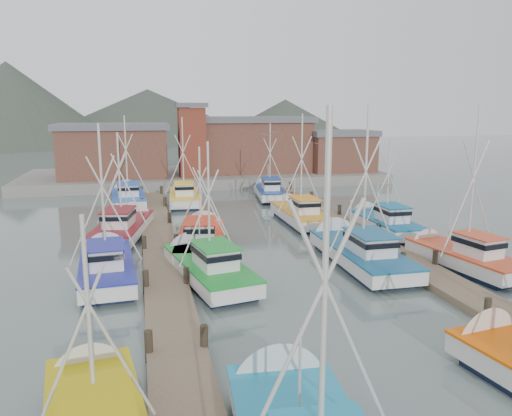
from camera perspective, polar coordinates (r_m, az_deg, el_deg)
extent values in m
plane|color=#4B5A57|center=(28.71, 3.81, -7.06)|extent=(260.00, 260.00, 0.00)
cube|color=brown|center=(31.34, -10.77, -5.28)|extent=(2.20, 46.00, 0.40)
cylinder|color=black|center=(19.08, -12.13, -15.62)|extent=(0.30, 0.30, 1.50)
cylinder|color=black|center=(25.53, -12.46, -8.59)|extent=(0.30, 0.30, 1.50)
cylinder|color=black|center=(32.21, -12.65, -4.44)|extent=(0.30, 0.30, 1.50)
cylinder|color=black|center=(39.01, -12.77, -1.73)|extent=(0.30, 0.30, 1.50)
cylinder|color=black|center=(45.87, -12.86, 0.18)|extent=(0.30, 0.30, 1.50)
cylinder|color=black|center=(52.76, -12.92, 1.59)|extent=(0.30, 0.30, 1.50)
cylinder|color=black|center=(19.18, -5.93, -15.26)|extent=(0.30, 0.30, 1.50)
cylinder|color=black|center=(25.61, -7.94, -8.37)|extent=(0.30, 0.30, 1.50)
cylinder|color=black|center=(32.28, -9.09, -4.28)|extent=(0.30, 0.30, 1.50)
cylinder|color=black|center=(39.06, -9.84, -1.59)|extent=(0.30, 0.30, 1.50)
cylinder|color=black|center=(45.91, -10.36, 0.29)|extent=(0.30, 0.30, 1.50)
cylinder|color=black|center=(52.80, -10.75, 1.69)|extent=(0.30, 0.30, 1.50)
cube|color=brown|center=(34.73, 13.01, -3.75)|extent=(2.20, 46.00, 0.40)
cylinder|color=black|center=(23.67, 24.89, -11.01)|extent=(0.30, 0.30, 1.50)
cylinder|color=black|center=(29.12, 16.43, -6.31)|extent=(0.30, 0.30, 1.50)
cylinder|color=black|center=(35.13, 10.85, -3.07)|extent=(0.30, 0.30, 1.50)
cylinder|color=black|center=(41.45, 6.95, -0.77)|extent=(0.30, 0.30, 1.50)
cylinder|color=black|center=(47.96, 4.10, 0.91)|extent=(0.30, 0.30, 1.50)
cylinder|color=black|center=(54.59, 1.93, 2.18)|extent=(0.30, 0.30, 1.50)
cylinder|color=black|center=(30.14, 19.77, -5.93)|extent=(0.30, 0.30, 1.50)
cylinder|color=black|center=(35.97, 13.77, -2.86)|extent=(0.30, 0.30, 1.50)
cylinder|color=black|center=(42.17, 9.51, -0.64)|extent=(0.30, 0.30, 1.50)
cylinder|color=black|center=(48.58, 6.35, 1.00)|extent=(0.30, 0.30, 1.50)
cylinder|color=black|center=(55.14, 3.94, 2.25)|extent=(0.30, 0.30, 1.50)
cube|color=gray|center=(64.12, -5.83, 3.61)|extent=(44.00, 16.00, 1.20)
cube|color=brown|center=(61.35, -15.94, 6.05)|extent=(12.00, 8.00, 5.50)
cube|color=#58585D|center=(61.17, -16.10, 8.94)|extent=(12.72, 8.48, 0.70)
cube|color=brown|center=(64.77, -0.58, 7.03)|extent=(14.00, 9.00, 6.20)
cube|color=#58585D|center=(64.62, -0.59, 10.09)|extent=(14.84, 9.54, 0.70)
cube|color=brown|center=(65.30, 9.52, 6.17)|extent=(8.00, 6.00, 4.50)
cube|color=#58585D|center=(65.13, 9.60, 8.45)|extent=(8.48, 6.36, 0.70)
cube|color=maroon|center=(59.49, -7.34, 7.45)|extent=(3.00, 3.00, 8.00)
cube|color=#58585D|center=(59.38, -7.44, 11.54)|extent=(3.60, 3.60, 0.50)
cone|color=#3B4338|center=(144.93, -26.01, 6.50)|extent=(110.00, 110.00, 42.00)
cone|color=#3B4338|center=(156.35, -12.09, 7.63)|extent=(140.00, 140.00, 30.00)
cone|color=#3B4338|center=(152.53, 3.33, 7.78)|extent=(90.00, 90.00, 24.00)
cone|color=silver|center=(16.80, 2.29, -18.90)|extent=(3.02, 1.30, 2.95)
cylinder|color=beige|center=(10.53, 7.81, -10.61)|extent=(0.14, 0.14, 7.96)
cylinder|color=beige|center=(10.77, 4.48, -15.48)|extent=(2.84, 0.30, 6.22)
cylinder|color=beige|center=(11.09, 10.77, -14.82)|extent=(2.84, 0.30, 6.22)
cylinder|color=beige|center=(13.38, 5.02, -18.76)|extent=(0.08, 0.08, 2.63)
cone|color=silver|center=(21.03, 23.79, -13.43)|extent=(2.93, 1.52, 2.80)
cone|color=silver|center=(18.12, -18.50, -17.13)|extent=(2.52, 1.42, 2.39)
cube|color=black|center=(13.33, -17.79, -21.53)|extent=(1.98, 2.73, 0.28)
cube|color=#B8A306|center=(13.14, -17.89, -20.21)|extent=(2.10, 2.90, 0.07)
cylinder|color=beige|center=(13.10, -18.52, -12.50)|extent=(0.13, 0.13, 5.47)
cylinder|color=beige|center=(13.37, -20.68, -15.19)|extent=(1.96, 0.36, 4.28)
cylinder|color=beige|center=(13.39, -16.02, -14.84)|extent=(1.96, 0.36, 4.28)
cylinder|color=beige|center=(15.14, -18.45, -15.58)|extent=(0.08, 0.08, 2.30)
cube|color=black|center=(26.96, -5.37, -8.20)|extent=(3.80, 7.72, 0.70)
cube|color=silver|center=(26.75, -5.40, -6.89)|extent=(4.32, 8.77, 0.80)
cube|color=#159129|center=(26.63, -5.41, -6.11)|extent=(4.42, 8.87, 0.10)
cone|color=silver|center=(30.63, -7.97, -4.90)|extent=(2.79, 1.59, 2.63)
cube|color=silver|center=(25.56, -4.70, -5.51)|extent=(2.15, 2.80, 1.10)
cube|color=black|center=(25.49, -4.70, -5.01)|extent=(2.31, 3.07, 0.28)
cube|color=#159129|center=(25.39, -4.72, -4.23)|extent=(2.45, 3.26, 0.07)
cylinder|color=beige|center=(25.72, -5.42, 0.56)|extent=(0.14, 0.14, 6.31)
cylinder|color=beige|center=(25.70, -6.52, -1.16)|extent=(2.24, 0.53, 4.94)
cylinder|color=beige|center=(26.04, -4.27, -0.95)|extent=(2.24, 0.53, 4.94)
cylinder|color=beige|center=(27.69, -6.48, -2.84)|extent=(0.08, 0.08, 2.34)
cube|color=black|center=(30.02, 11.86, -6.36)|extent=(2.74, 8.27, 0.70)
cube|color=silver|center=(29.83, 11.91, -5.17)|extent=(3.11, 9.39, 0.80)
cube|color=#125480|center=(29.73, 11.94, -4.46)|extent=(3.20, 9.49, 0.10)
cone|color=silver|center=(34.03, 8.63, -3.28)|extent=(2.94, 1.12, 2.93)
cube|color=silver|center=(28.60, 12.92, -3.94)|extent=(1.91, 2.82, 1.10)
cube|color=black|center=(28.54, 12.94, -3.50)|extent=(2.03, 3.11, 0.28)
cube|color=#125480|center=(28.46, 12.97, -2.80)|extent=(2.16, 3.29, 0.07)
cylinder|color=beige|center=(28.75, 12.42, 3.34)|extent=(0.13, 0.13, 8.16)
cylinder|color=beige|center=(28.64, 11.25, 1.42)|extent=(2.91, 0.12, 6.38)
cylinder|color=beige|center=(29.15, 13.41, 1.49)|extent=(2.91, 0.12, 6.38)
cylinder|color=beige|center=(30.93, 10.73, -1.48)|extent=(0.08, 0.08, 2.62)
cube|color=black|center=(28.09, -16.61, -7.82)|extent=(2.83, 7.34, 0.70)
cube|color=silver|center=(27.89, -16.69, -6.56)|extent=(3.21, 8.34, 0.80)
cube|color=#1D2495|center=(27.78, -16.73, -5.81)|extent=(3.30, 8.43, 0.10)
cone|color=silver|center=(31.86, -16.76, -4.64)|extent=(2.62, 1.27, 2.55)
cube|color=silver|center=(26.68, -16.78, -5.24)|extent=(1.81, 2.56, 1.10)
cube|color=black|center=(26.62, -16.80, -4.76)|extent=(1.94, 2.81, 0.28)
cube|color=#1D2495|center=(26.53, -16.85, -4.01)|extent=(2.05, 2.98, 0.07)
cylinder|color=beige|center=(26.82, -17.16, 1.53)|extent=(0.13, 0.13, 7.21)
cylinder|color=beige|center=(26.97, -18.25, -0.32)|extent=(2.58, 0.27, 5.64)
cylinder|color=beige|center=(26.97, -15.86, -0.18)|extent=(2.58, 0.27, 5.64)
cylinder|color=beige|center=(28.89, -16.90, -2.67)|extent=(0.08, 0.08, 2.45)
cube|color=black|center=(30.99, 22.66, -6.45)|extent=(3.15, 6.75, 0.70)
cube|color=silver|center=(30.81, 22.75, -5.29)|extent=(3.58, 7.67, 0.80)
cube|color=#CF421F|center=(30.71, 22.80, -4.61)|extent=(3.67, 7.75, 0.10)
cone|color=silver|center=(33.43, 18.28, -3.99)|extent=(2.48, 1.46, 2.33)
cube|color=silver|center=(29.98, 24.07, -3.96)|extent=(1.84, 2.43, 1.10)
cube|color=black|center=(29.92, 24.11, -3.53)|extent=(1.97, 2.66, 0.28)
cube|color=#CF421F|center=(29.84, 24.16, -2.86)|extent=(2.09, 2.82, 0.07)
cylinder|color=beige|center=(29.82, 23.59, 2.88)|extent=(0.12, 0.12, 8.10)
cylinder|color=beige|center=(29.61, 22.78, 1.02)|extent=(2.85, 0.54, 6.32)
cylinder|color=beige|center=(30.31, 24.10, 1.13)|extent=(2.85, 0.54, 6.32)
cylinder|color=beige|center=(31.33, 21.26, -1.89)|extent=(0.07, 0.07, 2.16)
cube|color=black|center=(32.54, -6.25, -4.81)|extent=(3.69, 7.90, 0.70)
cube|color=silver|center=(32.37, -6.27, -3.70)|extent=(4.20, 8.98, 0.80)
cube|color=red|center=(32.27, -6.29, -3.05)|extent=(4.29, 9.08, 0.10)
cone|color=silver|center=(36.59, -5.97, -2.19)|extent=(2.84, 1.53, 2.70)
cube|color=silver|center=(31.13, -6.39, -2.50)|extent=(2.15, 2.84, 1.10)
cube|color=black|center=(31.08, -6.40, -2.09)|extent=(2.30, 3.12, 0.28)
cube|color=red|center=(31.00, -6.42, -1.44)|extent=(2.44, 3.31, 0.07)
cylinder|color=beige|center=(31.53, -6.41, 1.87)|extent=(0.14, 0.14, 5.62)
cylinder|color=beige|center=(31.67, -7.38, 0.68)|extent=(2.01, 0.42, 4.40)
cylinder|color=beige|center=(31.62, -5.38, 0.70)|extent=(2.01, 0.42, 4.40)
cylinder|color=beige|center=(33.51, -6.21, -0.37)|extent=(0.08, 0.08, 2.41)
cube|color=black|center=(40.26, 5.04, -1.67)|extent=(2.39, 7.29, 0.70)
cube|color=silver|center=(40.12, 5.06, -0.77)|extent=(2.72, 8.29, 0.80)
cube|color=orange|center=(40.04, 5.07, -0.24)|extent=(2.80, 8.37, 0.10)
cone|color=silver|center=(44.02, 3.37, 0.12)|extent=(2.59, 1.11, 2.59)
cube|color=silver|center=(39.01, 5.54, 0.30)|extent=(1.68, 2.49, 1.10)
cube|color=black|center=(38.97, 5.54, 0.64)|extent=(1.79, 2.74, 0.28)
cube|color=orange|center=(38.90, 5.55, 1.16)|extent=(1.90, 2.90, 0.07)
cylinder|color=beige|center=(39.32, 5.24, 5.17)|extent=(0.12, 0.12, 7.58)
cylinder|color=beige|center=(39.25, 4.48, 3.86)|extent=(2.70, 0.09, 5.92)
cylinder|color=beige|center=(39.59, 5.94, 3.90)|extent=(2.70, 0.09, 5.92)
cylinder|color=beige|center=(41.22, 4.45, 1.83)|extent=(0.07, 0.07, 2.31)
cube|color=black|center=(36.90, -14.94, -3.20)|extent=(3.93, 8.03, 0.70)
cube|color=silver|center=(36.75, -14.99, -2.22)|extent=(4.46, 9.13, 0.80)
cube|color=maroon|center=(36.67, -15.02, -1.64)|extent=(4.56, 9.23, 0.10)
cone|color=silver|center=(40.95, -13.64, -1.01)|extent=(2.89, 1.60, 2.73)
cube|color=silver|center=(35.55, -15.44, -1.12)|extent=(2.23, 2.91, 1.10)
cube|color=black|center=(35.50, -15.46, -0.76)|extent=(2.39, 3.19, 0.28)
cube|color=maroon|center=(35.43, -15.49, -0.19)|extent=(2.54, 3.39, 0.07)
cylinder|color=beige|center=(35.94, -15.34, 3.27)|extent=(0.15, 0.15, 6.36)
cylinder|color=beige|center=(36.19, -16.21, 2.08)|extent=(2.26, 0.53, 4.98)
cylinder|color=beige|center=(35.92, -14.34, 2.11)|extent=(2.26, 0.53, 4.98)
cylinder|color=beige|center=(37.93, -14.59, 0.68)|extent=(0.09, 0.09, 2.62)
cube|color=black|center=(38.17, 14.48, -2.70)|extent=(2.27, 6.84, 0.70)
cube|color=silver|center=(38.03, 14.53, -1.75)|extent=(2.57, 7.77, 0.80)
cube|color=#085D8E|center=(37.94, 14.56, -1.19)|extent=(2.65, 7.85, 0.10)
cone|color=silver|center=(41.44, 12.04, -0.80)|extent=(2.46, 1.11, 2.45)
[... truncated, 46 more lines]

